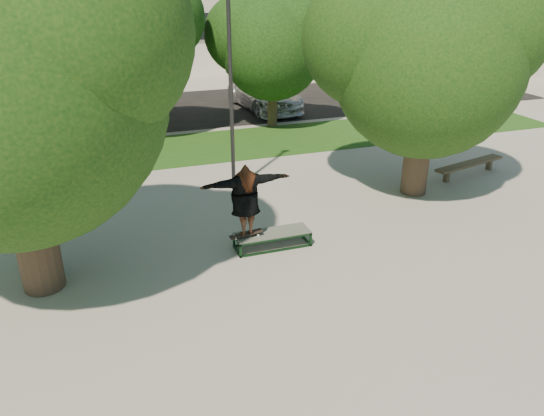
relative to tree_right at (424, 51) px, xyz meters
name	(u,v)px	position (x,y,z in m)	size (l,w,h in m)	color
ground	(251,276)	(-5.92, -3.08, -4.09)	(120.00, 120.00, 0.00)	gray
grass_strip	(202,147)	(-4.92, 6.42, -4.08)	(30.00, 4.00, 0.02)	#1C4313
asphalt_strip	(152,111)	(-5.92, 12.92, -4.09)	(40.00, 8.00, 0.01)	black
tree_right	(424,51)	(0.00, 0.00, 0.00)	(6.24, 5.33, 6.51)	#38281E
bg_tree_mid	(128,31)	(-6.99, 8.99, -0.08)	(5.76, 4.92, 6.24)	#38281E
bg_tree_right	(270,42)	(-1.48, 8.48, -0.60)	(5.04, 4.31, 5.43)	#38281E
lamppost	(231,85)	(-4.92, 1.92, -0.94)	(0.25, 0.15, 6.11)	#2D2D30
side_building	(415,8)	(12.08, 18.92, -0.09)	(15.00, 10.00, 8.00)	beige
grind_box	(272,239)	(-5.03, -1.97, -3.90)	(1.80, 0.60, 0.38)	black
skater_rig	(245,200)	(-5.68, -1.97, -2.79)	(2.12, 0.66, 1.78)	white
bystander	(47,240)	(-9.98, -1.45, -3.34)	(0.55, 0.36, 1.51)	#1A5365
bench	(469,165)	(2.58, 0.57, -3.72)	(2.89, 1.07, 0.44)	brown
car_dark	(69,101)	(-9.56, 12.70, -3.30)	(1.69, 4.84, 1.59)	black
car_grey	(107,100)	(-7.92, 12.65, -3.35)	(2.46, 5.33, 1.48)	#56555A
car_silver_b	(263,92)	(-0.73, 11.72, -3.29)	(2.24, 5.51, 1.60)	silver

